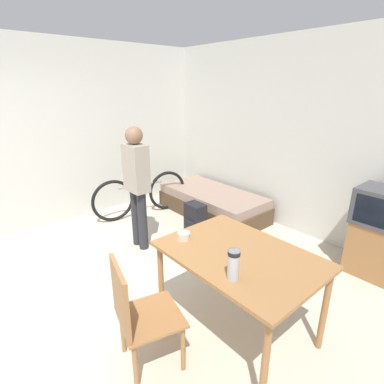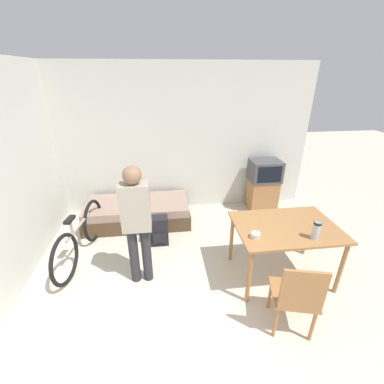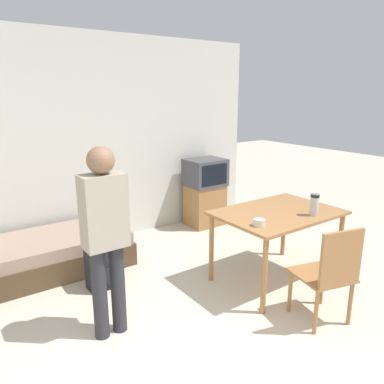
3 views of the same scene
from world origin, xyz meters
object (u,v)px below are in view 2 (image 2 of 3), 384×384
at_px(dining_table, 285,232).
at_px(tv, 263,185).
at_px(wooden_chair, 297,296).
at_px(mate_bowl, 256,235).
at_px(backpack, 159,231).
at_px(bicycle, 81,237).
at_px(thermos_flask, 316,230).
at_px(person_standing, 137,219).
at_px(daybed, 138,212).

bearing_deg(dining_table, tv, 76.34).
height_order(wooden_chair, mate_bowl, wooden_chair).
height_order(mate_bowl, backpack, mate_bowl).
bearing_deg(wooden_chair, mate_bowl, 110.27).
xyz_separation_m(tv, bicycle, (-3.16, -1.11, -0.18)).
bearing_deg(wooden_chair, tv, 75.52).
bearing_deg(tv, backpack, -155.84).
height_order(bicycle, thermos_flask, thermos_flask).
bearing_deg(dining_table, mate_bowl, -157.60).
bearing_deg(thermos_flask, tv, 83.24).
bearing_deg(dining_table, thermos_flask, -56.86).
distance_m(wooden_chair, person_standing, 1.91).
distance_m(daybed, wooden_chair, 3.01).
bearing_deg(wooden_chair, bicycle, 148.16).
xyz_separation_m(daybed, mate_bowl, (1.50, -1.82, 0.61)).
xyz_separation_m(tv, person_standing, (-2.27, -1.68, 0.39)).
relative_size(daybed, thermos_flask, 8.35).
bearing_deg(person_standing, bicycle, 147.37).
height_order(dining_table, person_standing, person_standing).
relative_size(dining_table, mate_bowl, 11.44).
bearing_deg(backpack, mate_bowl, -44.70).
relative_size(daybed, tv, 1.81).
bearing_deg(wooden_chair, person_standing, 148.60).
bearing_deg(person_standing, dining_table, -4.60).
xyz_separation_m(daybed, dining_table, (1.97, -1.62, 0.49)).
distance_m(thermos_flask, mate_bowl, 0.68).
bearing_deg(wooden_chair, daybed, 125.26).
distance_m(bicycle, mate_bowl, 2.46).
distance_m(person_standing, thermos_flask, 2.07).
bearing_deg(backpack, wooden_chair, -52.09).
relative_size(person_standing, thermos_flask, 7.20).
relative_size(daybed, person_standing, 1.16).
bearing_deg(dining_table, person_standing, 175.40).
distance_m(wooden_chair, backpack, 2.22).
xyz_separation_m(dining_table, backpack, (-1.59, 0.91, -0.46)).
relative_size(tv, dining_table, 0.81).
bearing_deg(tv, thermos_flask, -96.76).
height_order(daybed, mate_bowl, mate_bowl).
relative_size(dining_table, person_standing, 0.79).
relative_size(wooden_chair, bicycle, 0.56).
distance_m(daybed, person_standing, 1.65).
distance_m(tv, backpack, 2.25).
relative_size(wooden_chair, backpack, 1.90).
bearing_deg(person_standing, daybed, 95.43).
bearing_deg(bicycle, tv, 19.39).
xyz_separation_m(daybed, thermos_flask, (2.16, -1.92, 0.70)).
distance_m(person_standing, mate_bowl, 1.40).
distance_m(daybed, thermos_flask, 2.97).
bearing_deg(mate_bowl, person_standing, 165.86).
bearing_deg(dining_table, daybed, 140.50).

